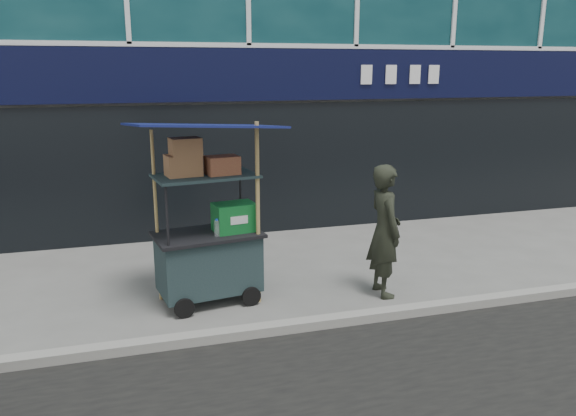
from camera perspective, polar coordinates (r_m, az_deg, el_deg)
name	(u,v)px	position (r m, az deg, el deg)	size (l,w,h in m)	color
ground	(321,319)	(7.07, 3.35, -11.24)	(80.00, 80.00, 0.00)	slate
curb	(326,322)	(6.88, 3.92, -11.46)	(80.00, 0.18, 0.12)	gray
vendor_cart	(209,239)	(7.37, -8.01, -3.18)	(1.97, 1.53, 2.43)	#1B2A2E
vendor_man	(385,231)	(7.63, 9.79, -2.28)	(0.66, 0.43, 1.80)	black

